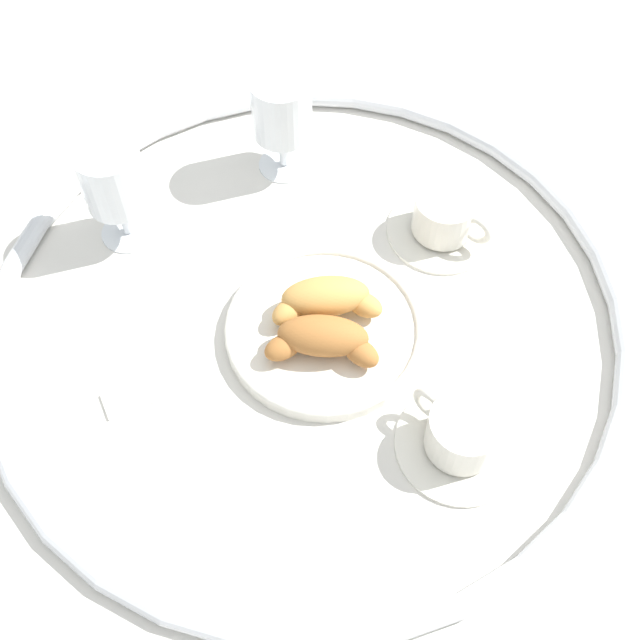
{
  "coord_description": "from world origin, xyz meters",
  "views": [
    {
      "loc": [
        -0.0,
        0.51,
        0.78
      ],
      "look_at": [
        -0.02,
        0.02,
        0.03
      ],
      "focal_mm": 44.69,
      "sensor_mm": 36.0,
      "label": 1
    }
  ],
  "objects_px": {
    "croissant_large": "(322,298)",
    "juice_glass_left": "(278,112)",
    "coffee_cup_near": "(441,219)",
    "croissant_small": "(318,339)",
    "coffee_cup_far": "(457,435)",
    "sugar_packet": "(122,398)",
    "juice_glass_right": "(109,182)",
    "pastry_plate": "(320,329)"
  },
  "relations": [
    {
      "from": "pastry_plate",
      "to": "juice_glass_left",
      "type": "xyz_separation_m",
      "value": [
        0.05,
        -0.27,
        0.08
      ]
    },
    {
      "from": "pastry_plate",
      "to": "coffee_cup_near",
      "type": "distance_m",
      "value": 0.21
    },
    {
      "from": "croissant_small",
      "to": "pastry_plate",
      "type": "bearing_deg",
      "value": -94.74
    },
    {
      "from": "coffee_cup_far",
      "to": "croissant_small",
      "type": "bearing_deg",
      "value": -38.7
    },
    {
      "from": "croissant_small",
      "to": "coffee_cup_far",
      "type": "bearing_deg",
      "value": 141.3
    },
    {
      "from": "coffee_cup_far",
      "to": "juice_glass_left",
      "type": "height_order",
      "value": "juice_glass_left"
    },
    {
      "from": "pastry_plate",
      "to": "juice_glass_right",
      "type": "bearing_deg",
      "value": -33.1
    },
    {
      "from": "croissant_large",
      "to": "sugar_packet",
      "type": "relative_size",
      "value": 2.73
    },
    {
      "from": "coffee_cup_far",
      "to": "juice_glass_left",
      "type": "bearing_deg",
      "value": -66.04
    },
    {
      "from": "coffee_cup_near",
      "to": "juice_glass_left",
      "type": "bearing_deg",
      "value": -31.62
    },
    {
      "from": "coffee_cup_near",
      "to": "juice_glass_left",
      "type": "relative_size",
      "value": 0.97
    },
    {
      "from": "coffee_cup_near",
      "to": "croissant_small",
      "type": "bearing_deg",
      "value": 48.85
    },
    {
      "from": "croissant_large",
      "to": "coffee_cup_near",
      "type": "xyz_separation_m",
      "value": [
        -0.15,
        -0.12,
        -0.01
      ]
    },
    {
      "from": "croissant_large",
      "to": "croissant_small",
      "type": "xyz_separation_m",
      "value": [
        0.0,
        0.05,
        0.0
      ]
    },
    {
      "from": "juice_glass_left",
      "to": "coffee_cup_near",
      "type": "bearing_deg",
      "value": 148.38
    },
    {
      "from": "juice_glass_left",
      "to": "juice_glass_right",
      "type": "xyz_separation_m",
      "value": [
        0.19,
        0.11,
        0.0
      ]
    },
    {
      "from": "juice_glass_left",
      "to": "sugar_packet",
      "type": "distance_m",
      "value": 0.4
    },
    {
      "from": "coffee_cup_far",
      "to": "sugar_packet",
      "type": "relative_size",
      "value": 2.72
    },
    {
      "from": "croissant_large",
      "to": "juice_glass_left",
      "type": "xyz_separation_m",
      "value": [
        0.05,
        -0.24,
        0.05
      ]
    },
    {
      "from": "croissant_large",
      "to": "juice_glass_left",
      "type": "height_order",
      "value": "juice_glass_left"
    },
    {
      "from": "coffee_cup_far",
      "to": "croissant_large",
      "type": "bearing_deg",
      "value": -51.1
    },
    {
      "from": "croissant_small",
      "to": "coffee_cup_far",
      "type": "relative_size",
      "value": 1.0
    },
    {
      "from": "coffee_cup_far",
      "to": "juice_glass_right",
      "type": "xyz_separation_m",
      "value": [
        0.38,
        -0.3,
        0.07
      ]
    },
    {
      "from": "croissant_small",
      "to": "sugar_packet",
      "type": "bearing_deg",
      "value": 12.65
    },
    {
      "from": "juice_glass_left",
      "to": "sugar_packet",
      "type": "bearing_deg",
      "value": 63.48
    },
    {
      "from": "croissant_large",
      "to": "juice_glass_right",
      "type": "relative_size",
      "value": 0.98
    },
    {
      "from": "croissant_large",
      "to": "juice_glass_left",
      "type": "relative_size",
      "value": 0.98
    },
    {
      "from": "croissant_small",
      "to": "coffee_cup_near",
      "type": "height_order",
      "value": "same"
    },
    {
      "from": "coffee_cup_near",
      "to": "coffee_cup_far",
      "type": "relative_size",
      "value": 1.0
    },
    {
      "from": "croissant_small",
      "to": "coffee_cup_far",
      "type": "xyz_separation_m",
      "value": [
        -0.14,
        0.11,
        -0.01
      ]
    },
    {
      "from": "pastry_plate",
      "to": "croissant_small",
      "type": "xyz_separation_m",
      "value": [
        0.0,
        0.03,
        0.03
      ]
    },
    {
      "from": "croissant_large",
      "to": "juice_glass_right",
      "type": "distance_m",
      "value": 0.28
    },
    {
      "from": "croissant_small",
      "to": "sugar_packet",
      "type": "relative_size",
      "value": 2.73
    },
    {
      "from": "croissant_large",
      "to": "coffee_cup_far",
      "type": "height_order",
      "value": "same"
    },
    {
      "from": "pastry_plate",
      "to": "coffee_cup_far",
      "type": "distance_m",
      "value": 0.2
    },
    {
      "from": "croissant_large",
      "to": "coffee_cup_near",
      "type": "distance_m",
      "value": 0.19
    },
    {
      "from": "pastry_plate",
      "to": "juice_glass_left",
      "type": "height_order",
      "value": "juice_glass_left"
    },
    {
      "from": "pastry_plate",
      "to": "juice_glass_right",
      "type": "distance_m",
      "value": 0.3
    },
    {
      "from": "pastry_plate",
      "to": "sugar_packet",
      "type": "height_order",
      "value": "pastry_plate"
    },
    {
      "from": "juice_glass_right",
      "to": "croissant_small",
      "type": "bearing_deg",
      "value": 141.77
    },
    {
      "from": "croissant_large",
      "to": "juice_glass_left",
      "type": "distance_m",
      "value": 0.25
    },
    {
      "from": "coffee_cup_near",
      "to": "pastry_plate",
      "type": "bearing_deg",
      "value": 43.88
    }
  ]
}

